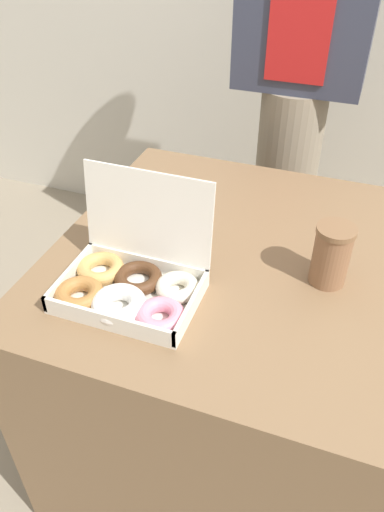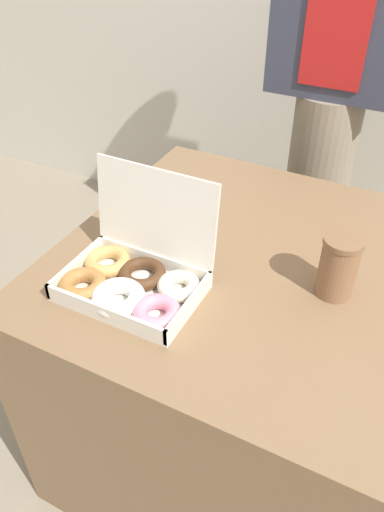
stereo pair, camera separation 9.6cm
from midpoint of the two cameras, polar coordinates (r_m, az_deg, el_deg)
The scene contains 5 objects.
ground_plane at distance 1.71m, azimuth 9.75°, elevation -21.20°, with size 14.00×14.00×0.00m, color gray.
table at distance 1.41m, azimuth 11.37°, elevation -13.39°, with size 1.07×0.88×0.74m.
donut_box at distance 1.05m, azimuth -4.33°, elevation -2.66°, with size 0.32×0.24×0.24m.
coffee_cup at distance 1.08m, azimuth 18.90°, elevation -1.20°, with size 0.08×0.08×0.14m.
person_customer at distance 1.72m, azimuth 17.77°, elevation 19.07°, with size 0.40×0.23×1.71m.
Camera 2 is at (0.20, -0.87, 1.46)m, focal length 35.00 mm.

